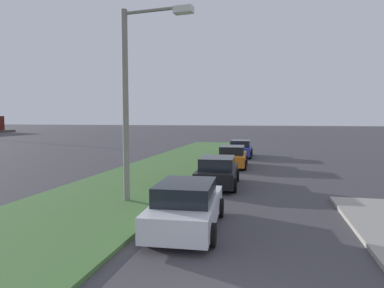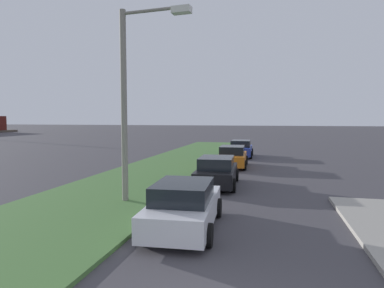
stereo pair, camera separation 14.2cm
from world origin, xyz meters
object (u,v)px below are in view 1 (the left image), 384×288
(parked_car_black, at_px, (218,172))
(streetlight, at_px, (133,92))
(parked_car_orange, at_px, (232,157))
(parked_car_blue, at_px, (240,149))
(parked_car_white, at_px, (187,206))

(parked_car_black, height_order, streetlight, streetlight)
(parked_car_black, bearing_deg, parked_car_orange, -3.02)
(parked_car_blue, relative_size, streetlight, 0.58)
(parked_car_orange, xyz_separation_m, streetlight, (-10.85, 2.68, 3.67))
(parked_car_black, height_order, parked_car_orange, same)
(parked_car_black, xyz_separation_m, parked_car_blue, (12.87, -0.07, 0.00))
(parked_car_white, height_order, parked_car_black, same)
(parked_car_black, bearing_deg, parked_car_blue, -3.13)
(parked_car_orange, bearing_deg, parked_car_black, 177.59)
(parked_car_orange, bearing_deg, parked_car_white, 177.93)
(parked_car_white, height_order, parked_car_blue, same)
(parked_car_white, relative_size, parked_car_orange, 1.01)
(parked_car_white, bearing_deg, parked_car_orange, -3.29)
(parked_car_white, height_order, parked_car_orange, same)
(parked_car_white, xyz_separation_m, parked_car_blue, (19.47, -0.02, 0.00))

